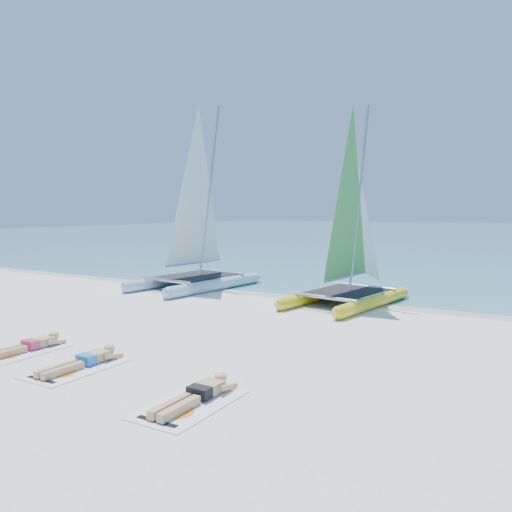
{
  "coord_description": "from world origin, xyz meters",
  "views": [
    {
      "loc": [
        7.23,
        -9.96,
        2.95
      ],
      "look_at": [
        0.68,
        1.2,
        1.77
      ],
      "focal_mm": 35.0,
      "sensor_mm": 36.0,
      "label": 1
    }
  ],
  "objects": [
    {
      "name": "catamaran_yellow",
      "position": [
        1.88,
        5.35,
        2.08
      ],
      "size": [
        3.01,
        5.3,
        6.59
      ],
      "rotation": [
        0.0,
        0.0,
        -0.15
      ],
      "color": "yellow",
      "rests_on": "ground"
    },
    {
      "name": "sunbather_b",
      "position": [
        -0.26,
        -3.64,
        0.12
      ],
      "size": [
        0.37,
        1.73,
        0.26
      ],
      "color": "#DCB273",
      "rests_on": "towel_b"
    },
    {
      "name": "wet_sand_strip",
      "position": [
        0.0,
        5.5,
        0.0
      ],
      "size": [
        140.0,
        1.4,
        0.01
      ],
      "primitive_type": "cube",
      "color": "silver",
      "rests_on": "ground"
    },
    {
      "name": "catamaran_blue",
      "position": [
        -4.36,
        5.29,
        2.19
      ],
      "size": [
        3.17,
        5.63,
        7.32
      ],
      "rotation": [
        0.0,
        0.0,
        -0.12
      ],
      "color": "#A9C5DF",
      "rests_on": "ground"
    },
    {
      "name": "sea",
      "position": [
        0.0,
        63.0,
        0.01
      ],
      "size": [
        140.0,
        115.0,
        0.01
      ],
      "primitive_type": "cube",
      "color": "#6BACB3",
      "rests_on": "ground"
    },
    {
      "name": "sunbather_c",
      "position": [
        2.65,
        -3.94,
        0.12
      ],
      "size": [
        0.37,
        1.73,
        0.26
      ],
      "color": "#DCB273",
      "rests_on": "towel_c"
    },
    {
      "name": "towel_a",
      "position": [
        -2.13,
        -3.69,
        0.01
      ],
      "size": [
        1.0,
        1.85,
        0.02
      ],
      "primitive_type": "cube",
      "color": "white",
      "rests_on": "ground"
    },
    {
      "name": "sunbather_a",
      "position": [
        -2.13,
        -3.5,
        0.12
      ],
      "size": [
        0.37,
        1.73,
        0.26
      ],
      "color": "#DCB273",
      "rests_on": "towel_a"
    },
    {
      "name": "towel_c",
      "position": [
        2.65,
        -4.13,
        0.01
      ],
      "size": [
        1.0,
        1.85,
        0.02
      ],
      "primitive_type": "cube",
      "color": "white",
      "rests_on": "ground"
    },
    {
      "name": "ground",
      "position": [
        0.0,
        0.0,
        0.0
      ],
      "size": [
        140.0,
        140.0,
        0.0
      ],
      "primitive_type": "plane",
      "color": "white",
      "rests_on": "ground"
    },
    {
      "name": "towel_b",
      "position": [
        -0.26,
        -3.83,
        0.01
      ],
      "size": [
        1.0,
        1.85,
        0.02
      ],
      "primitive_type": "cube",
      "color": "white",
      "rests_on": "ground"
    }
  ]
}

